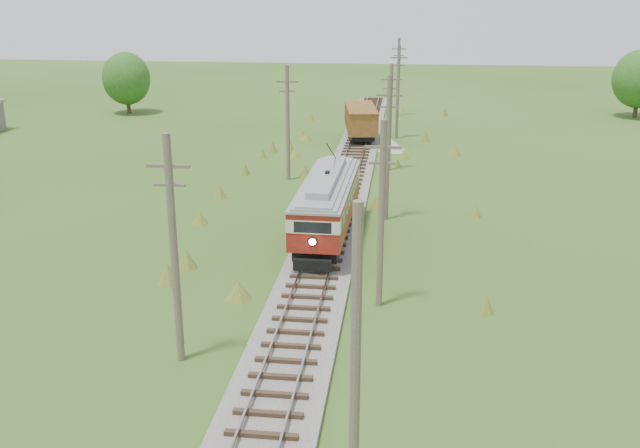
# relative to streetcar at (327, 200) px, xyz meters

# --- Properties ---
(railbed_main) EXTENTS (3.60, 96.00, 0.57)m
(railbed_main) POSITION_rel_streetcar_xyz_m (0.00, 7.77, -2.33)
(railbed_main) COLOR #605B54
(railbed_main) RESTS_ON ground
(streetcar) EXTENTS (2.91, 11.77, 5.35)m
(streetcar) POSITION_rel_streetcar_xyz_m (0.00, 0.00, 0.00)
(streetcar) COLOR black
(streetcar) RESTS_ON ground
(gondola) EXTENTS (3.79, 8.53, 2.74)m
(gondola) POSITION_rel_streetcar_xyz_m (0.00, 28.95, -0.48)
(gondola) COLOR black
(gondola) RESTS_ON ground
(gravel_pile) EXTENTS (3.01, 3.19, 1.09)m
(gravel_pile) POSITION_rel_streetcar_xyz_m (2.97, 25.31, -2.01)
(gravel_pile) COLOR gray
(gravel_pile) RESTS_ON ground
(utility_pole_r_1) EXTENTS (0.30, 0.30, 8.80)m
(utility_pole_r_1) POSITION_rel_streetcar_xyz_m (3.10, -21.23, 1.88)
(utility_pole_r_1) COLOR brown
(utility_pole_r_1) RESTS_ON ground
(utility_pole_r_2) EXTENTS (1.60, 0.30, 8.60)m
(utility_pole_r_2) POSITION_rel_streetcar_xyz_m (3.30, -8.23, 1.90)
(utility_pole_r_2) COLOR brown
(utility_pole_r_2) RESTS_ON ground
(utility_pole_r_3) EXTENTS (1.60, 0.30, 9.00)m
(utility_pole_r_3) POSITION_rel_streetcar_xyz_m (3.20, 4.77, 2.11)
(utility_pole_r_3) COLOR brown
(utility_pole_r_3) RESTS_ON ground
(utility_pole_r_4) EXTENTS (1.60, 0.30, 8.40)m
(utility_pole_r_4) POSITION_rel_streetcar_xyz_m (3.00, 17.77, 1.80)
(utility_pole_r_4) COLOR brown
(utility_pole_r_4) RESTS_ON ground
(utility_pole_r_5) EXTENTS (1.60, 0.30, 8.90)m
(utility_pole_r_5) POSITION_rel_streetcar_xyz_m (3.40, 30.77, 2.06)
(utility_pole_r_5) COLOR brown
(utility_pole_r_5) RESTS_ON ground
(utility_pole_r_6) EXTENTS (1.60, 0.30, 8.70)m
(utility_pole_r_6) POSITION_rel_streetcar_xyz_m (3.20, 43.77, 1.96)
(utility_pole_r_6) COLOR brown
(utility_pole_r_6) RESTS_ON ground
(utility_pole_l_a) EXTENTS (1.60, 0.30, 9.00)m
(utility_pole_l_a) POSITION_rel_streetcar_xyz_m (-4.20, -14.23, 2.11)
(utility_pole_l_a) COLOR brown
(utility_pole_l_a) RESTS_ON ground
(utility_pole_l_b) EXTENTS (1.60, 0.30, 8.60)m
(utility_pole_l_b) POSITION_rel_streetcar_xyz_m (-4.50, 13.77, 1.90)
(utility_pole_l_b) COLOR brown
(utility_pole_l_b) RESTS_ON ground
(tree_mid_a) EXTENTS (5.46, 5.46, 7.03)m
(tree_mid_a) POSITION_rel_streetcar_xyz_m (-28.00, 41.77, 1.50)
(tree_mid_a) COLOR #38281C
(tree_mid_a) RESTS_ON ground
(tree_mid_b) EXTENTS (5.88, 5.88, 7.57)m
(tree_mid_b) POSITION_rel_streetcar_xyz_m (30.00, 45.77, 1.81)
(tree_mid_b) COLOR #38281C
(tree_mid_b) RESTS_ON ground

